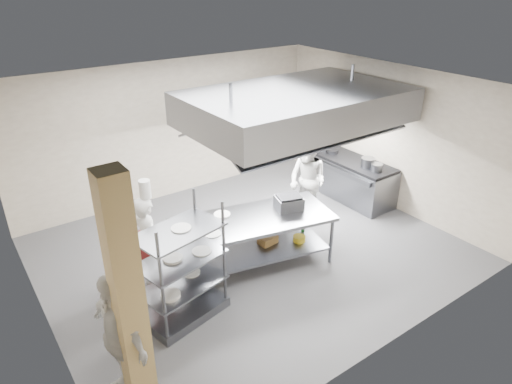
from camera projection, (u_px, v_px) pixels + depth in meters
floor at (251, 250)px, 8.37m from camera, size 7.00×7.00×0.00m
ceiling at (250, 87)px, 7.05m from camera, size 7.00×7.00×0.00m
wall_back at (172, 130)px, 9.91m from camera, size 7.00×0.00×7.00m
wall_left at (28, 240)px, 5.89m from camera, size 0.00×6.00×6.00m
wall_right at (387, 136)px, 9.54m from camera, size 0.00×6.00×6.00m
column at (128, 300)px, 4.81m from camera, size 0.30×0.30×3.00m
exhaust_hood at (296, 106)px, 8.29m from camera, size 4.00×2.50×0.60m
hood_strip_a at (256, 132)px, 7.96m from camera, size 1.60×0.12×0.04m
hood_strip_b at (331, 115)px, 8.90m from camera, size 1.60×0.12×0.04m
wall_shelf at (244, 118)px, 10.73m from camera, size 1.50×0.28×0.04m
island at (253, 241)px, 7.80m from camera, size 2.86×1.68×0.91m
island_worktop at (253, 220)px, 7.61m from camera, size 2.86×1.68×0.06m
island_undershelf at (253, 249)px, 7.87m from camera, size 2.63×1.52×0.04m
pass_rack at (181, 265)px, 6.42m from camera, size 1.32×0.93×1.80m
cooking_range at (351, 180)px, 10.16m from camera, size 0.80×2.00×0.84m
range_top at (353, 161)px, 9.96m from camera, size 0.78×1.96×0.06m
chef_head at (149, 244)px, 7.04m from camera, size 0.43×0.62×1.64m
chef_line at (307, 181)px, 9.06m from camera, size 0.74×0.90×1.71m
chef_plating at (119, 337)px, 5.19m from camera, size 0.60×1.09×1.75m
griddle at (289, 203)px, 7.86m from camera, size 0.53×0.46×0.22m
wicker_basket at (268, 240)px, 7.97m from camera, size 0.34×0.25×0.14m
stockpot at (368, 162)px, 9.56m from camera, size 0.29×0.29×0.20m
plate_stack at (183, 283)px, 6.56m from camera, size 0.28×0.28×0.05m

